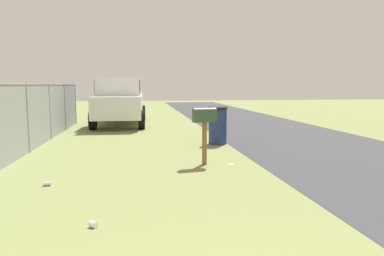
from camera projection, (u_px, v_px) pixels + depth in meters
name	position (u px, v px, depth m)	size (l,w,h in m)	color
road_asphalt	(379.00, 167.00, 7.80)	(60.00, 5.05, 0.01)	#38383D
mailbox	(205.00, 119.00, 7.94)	(0.29, 0.55, 1.28)	brown
pickup_truck	(120.00, 100.00, 15.89)	(5.55, 2.29, 2.09)	silver
trash_bin	(218.00, 125.00, 10.80)	(0.57, 0.57, 1.12)	navy
fence_section	(11.00, 120.00, 8.18)	(16.81, 0.07, 1.84)	#9EA3A8
litter_wrapper_by_mailbox	(231.00, 164.00, 8.09)	(0.12, 0.08, 0.01)	silver
litter_can_far_scatter	(47.00, 184.00, 6.33)	(0.07, 0.07, 0.12)	silver
litter_cup_midfield_a	(93.00, 224.00, 4.49)	(0.08, 0.08, 0.10)	white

